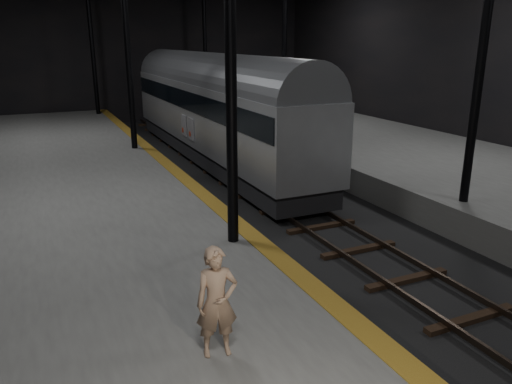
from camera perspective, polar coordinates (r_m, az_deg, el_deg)
ground at (r=17.60m, az=4.05°, el=-2.02°), size 44.00×44.00×0.00m
platform_left at (r=15.51m, az=-21.15°, el=-3.89°), size 9.00×43.80×1.00m
platform_right at (r=21.92m, az=21.62°, el=2.01°), size 9.00×43.80×1.00m
tactile_strip at (r=16.06m, az=-6.13°, el=-0.19°), size 0.50×43.80×0.01m
track at (r=17.58m, az=4.06°, el=-1.81°), size 2.40×43.00×0.24m
train at (r=24.09m, az=-4.95°, el=10.02°), size 2.83×18.88×5.05m
woman at (r=7.82m, az=-4.50°, el=-12.44°), size 0.71×0.53×1.79m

